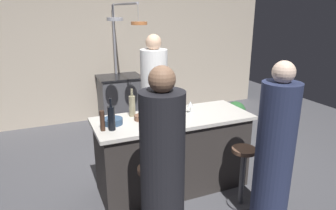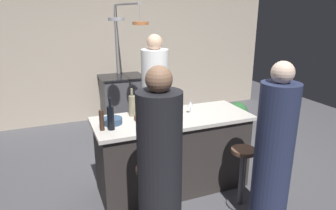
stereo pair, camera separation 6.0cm
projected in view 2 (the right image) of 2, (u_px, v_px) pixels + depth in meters
ground_plane at (173, 186)px, 3.72m from camera, size 9.00×9.00×0.00m
back_wall at (116, 51)px, 5.85m from camera, size 6.40×0.16×2.60m
kitchen_island at (173, 153)px, 3.58m from camera, size 1.80×0.72×0.90m
stove_range at (123, 99)px, 5.75m from camera, size 0.80×0.64×0.89m
chef at (155, 102)px, 4.28m from camera, size 0.37×0.37×1.76m
bar_stool_right at (242, 175)px, 3.25m from camera, size 0.28×0.28×0.68m
guest_right at (273, 156)px, 2.81m from camera, size 0.35×0.35×1.66m
bar_stool_left at (150, 196)px, 2.88m from camera, size 0.28×0.28×0.68m
guest_left at (160, 177)px, 2.44m from camera, size 0.36×0.36×1.69m
overhead_pot_rack at (124, 37)px, 4.95m from camera, size 0.58×1.52×2.17m
potted_plant at (237, 114)px, 5.37m from camera, size 0.36×0.36×0.52m
pepper_mill at (102, 120)px, 3.04m from camera, size 0.05×0.05×0.21m
wine_bottle_dark at (111, 117)px, 3.05m from camera, size 0.07×0.07×0.33m
wine_bottle_green at (170, 107)px, 3.41m from camera, size 0.07×0.07×0.31m
wine_bottle_white at (132, 105)px, 3.45m from camera, size 0.07×0.07×0.32m
wine_glass_near_left_guest at (190, 105)px, 3.54m from camera, size 0.07×0.07×0.15m
wine_glass_near_right_guest at (161, 117)px, 3.13m from camera, size 0.07×0.07×0.15m
mixing_bowl_wooden at (140, 117)px, 3.36m from camera, size 0.14×0.14×0.06m
mixing_bowl_blue at (112, 121)px, 3.24m from camera, size 0.21×0.21×0.06m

